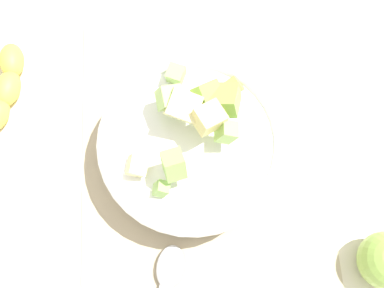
{
  "coord_description": "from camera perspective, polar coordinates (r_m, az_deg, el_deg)",
  "views": [
    {
      "loc": [
        -0.21,
        0.03,
        0.65
      ],
      "look_at": [
        -0.01,
        0.01,
        0.05
      ],
      "focal_mm": 43.81,
      "sensor_mm": 36.0,
      "label": 1
    }
  ],
  "objects": [
    {
      "name": "ground_plane",
      "position": [
        0.68,
        1.19,
        -0.43
      ],
      "size": [
        2.4,
        2.4,
        0.0
      ],
      "primitive_type": "plane",
      "color": "silver"
    },
    {
      "name": "banana_whole",
      "position": [
        0.75,
        -21.83,
        6.34
      ],
      "size": [
        0.15,
        0.07,
        0.04
      ],
      "color": "yellow",
      "rests_on": "ground_plane"
    },
    {
      "name": "placemat",
      "position": [
        0.68,
        1.2,
        -0.35
      ],
      "size": [
        0.43,
        0.35,
        0.01
      ],
      "primitive_type": "cube",
      "color": "tan",
      "rests_on": "ground_plane"
    },
    {
      "name": "salad_bowl",
      "position": [
        0.63,
        0.01,
        -0.11
      ],
      "size": [
        0.25,
        0.25,
        0.13
      ],
      "color": "white",
      "rests_on": "placemat"
    }
  ]
}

